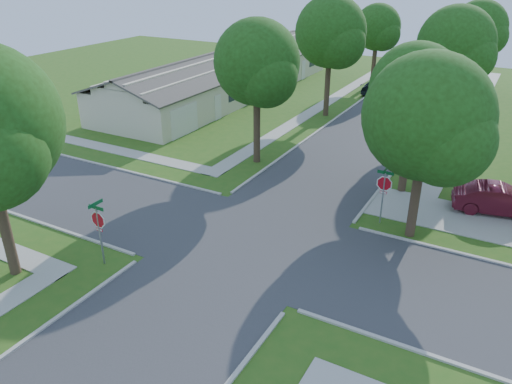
{
  "coord_description": "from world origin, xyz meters",
  "views": [
    {
      "loc": [
        9.88,
        -17.48,
        12.03
      ],
      "look_at": [
        -0.83,
        1.89,
        1.6
      ],
      "focal_mm": 35.0,
      "sensor_mm": 36.0,
      "label": 1
    }
  ],
  "objects_px": {
    "tree_w_far": "(378,29)",
    "tree_e_near": "(416,93)",
    "stop_sign_ne": "(384,186)",
    "tree_e_far": "(479,30)",
    "car_curb_east": "(456,80)",
    "tree_w_mid": "(331,35)",
    "stop_sign_sw": "(98,222)",
    "house_nw_far": "(268,63)",
    "car_driveway": "(500,200)",
    "tree_ne_corner": "(428,123)",
    "house_nw_near": "(173,97)",
    "tree_e_mid": "(456,48)",
    "car_curb_west": "(376,87)",
    "tree_w_near": "(258,66)"
  },
  "relations": [
    {
      "from": "stop_sign_sw",
      "to": "house_nw_near",
      "type": "xyz_separation_m",
      "value": [
        -11.29,
        19.7,
        -0.51
      ]
    },
    {
      "from": "tree_e_far",
      "to": "car_curb_east",
      "type": "relative_size",
      "value": 1.81
    },
    {
      "from": "tree_e_mid",
      "to": "car_driveway",
      "type": "distance_m",
      "value": 14.37
    },
    {
      "from": "tree_w_near",
      "to": "tree_ne_corner",
      "type": "xyz_separation_m",
      "value": [
        11.0,
        -4.8,
        -0.52
      ]
    },
    {
      "from": "tree_w_near",
      "to": "tree_e_near",
      "type": "bearing_deg",
      "value": -0.0
    },
    {
      "from": "tree_w_near",
      "to": "tree_w_mid",
      "type": "bearing_deg",
      "value": 89.98
    },
    {
      "from": "stop_sign_ne",
      "to": "tree_w_near",
      "type": "height_order",
      "value": "tree_w_near"
    },
    {
      "from": "tree_e_mid",
      "to": "tree_w_far",
      "type": "bearing_deg",
      "value": 125.9
    },
    {
      "from": "tree_w_mid",
      "to": "house_nw_near",
      "type": "xyz_separation_m",
      "value": [
        -11.35,
        -6.01,
        -4.97
      ]
    },
    {
      "from": "tree_w_mid",
      "to": "tree_w_near",
      "type": "bearing_deg",
      "value": -90.02
    },
    {
      "from": "tree_e_far",
      "to": "car_curb_west",
      "type": "xyz_separation_m",
      "value": [
        -7.95,
        -3.77,
        -5.34
      ]
    },
    {
      "from": "tree_w_mid",
      "to": "car_curb_east",
      "type": "distance_m",
      "value": 18.04
    },
    {
      "from": "tree_w_far",
      "to": "tree_e_near",
      "type": "bearing_deg",
      "value": -69.39
    },
    {
      "from": "tree_e_near",
      "to": "house_nw_near",
      "type": "relative_size",
      "value": 0.61
    },
    {
      "from": "car_curb_east",
      "to": "car_driveway",
      "type": "bearing_deg",
      "value": -79.26
    },
    {
      "from": "car_driveway",
      "to": "car_curb_west",
      "type": "bearing_deg",
      "value": 19.32
    },
    {
      "from": "car_curb_east",
      "to": "tree_w_far",
      "type": "bearing_deg",
      "value": -166.73
    },
    {
      "from": "stop_sign_ne",
      "to": "tree_w_mid",
      "type": "relative_size",
      "value": 0.31
    },
    {
      "from": "tree_e_near",
      "to": "car_driveway",
      "type": "distance_m",
      "value": 6.98
    },
    {
      "from": "tree_e_near",
      "to": "house_nw_near",
      "type": "distance_m",
      "value": 21.98
    },
    {
      "from": "tree_e_far",
      "to": "tree_ne_corner",
      "type": "height_order",
      "value": "tree_e_far"
    },
    {
      "from": "stop_sign_ne",
      "to": "car_curb_west",
      "type": "relative_size",
      "value": 0.68
    },
    {
      "from": "car_curb_east",
      "to": "car_curb_west",
      "type": "distance_m",
      "value": 8.77
    },
    {
      "from": "tree_e_mid",
      "to": "house_nw_near",
      "type": "xyz_separation_m",
      "value": [
        -20.75,
        -6.01,
        -4.74
      ]
    },
    {
      "from": "car_curb_east",
      "to": "stop_sign_sw",
      "type": "bearing_deg",
      "value": -103.53
    },
    {
      "from": "tree_e_far",
      "to": "tree_w_near",
      "type": "xyz_separation_m",
      "value": [
        -9.4,
        -25.0,
        0.14
      ]
    },
    {
      "from": "tree_e_far",
      "to": "house_nw_far",
      "type": "relative_size",
      "value": 0.64
    },
    {
      "from": "car_driveway",
      "to": "car_curb_west",
      "type": "distance_m",
      "value": 25.12
    },
    {
      "from": "tree_ne_corner",
      "to": "tree_e_far",
      "type": "bearing_deg",
      "value": 93.09
    },
    {
      "from": "tree_w_near",
      "to": "car_driveway",
      "type": "xyz_separation_m",
      "value": [
        14.38,
        -0.31,
        -5.36
      ]
    },
    {
      "from": "tree_w_mid",
      "to": "car_curb_west",
      "type": "height_order",
      "value": "tree_w_mid"
    },
    {
      "from": "tree_e_near",
      "to": "tree_ne_corner",
      "type": "xyz_separation_m",
      "value": [
        1.61,
        -4.8,
        -0.05
      ]
    },
    {
      "from": "tree_w_far",
      "to": "car_curb_east",
      "type": "xyz_separation_m",
      "value": [
        7.85,
        2.23,
        -4.68
      ]
    },
    {
      "from": "tree_w_near",
      "to": "house_nw_far",
      "type": "height_order",
      "value": "tree_w_near"
    },
    {
      "from": "tree_w_mid",
      "to": "house_nw_far",
      "type": "bearing_deg",
      "value": 135.93
    },
    {
      "from": "car_driveway",
      "to": "tree_e_mid",
      "type": "bearing_deg",
      "value": 10.36
    },
    {
      "from": "stop_sign_sw",
      "to": "house_nw_near",
      "type": "height_order",
      "value": "house_nw_near"
    },
    {
      "from": "tree_w_far",
      "to": "tree_ne_corner",
      "type": "xyz_separation_m",
      "value": [
        11.01,
        -29.8,
        0.09
      ]
    },
    {
      "from": "car_driveway",
      "to": "stop_sign_ne",
      "type": "bearing_deg",
      "value": 116.81
    },
    {
      "from": "stop_sign_ne",
      "to": "stop_sign_sw",
      "type": "bearing_deg",
      "value": -135.0
    },
    {
      "from": "house_nw_far",
      "to": "car_curb_east",
      "type": "bearing_deg",
      "value": 12.47
    },
    {
      "from": "tree_w_mid",
      "to": "tree_ne_corner",
      "type": "bearing_deg",
      "value": -56.78
    },
    {
      "from": "tree_ne_corner",
      "to": "house_nw_far",
      "type": "bearing_deg",
      "value": 128.81
    },
    {
      "from": "stop_sign_ne",
      "to": "tree_w_far",
      "type": "xyz_separation_m",
      "value": [
        -9.35,
        29.31,
        3.48
      ]
    },
    {
      "from": "stop_sign_ne",
      "to": "tree_w_far",
      "type": "bearing_deg",
      "value": 107.7
    },
    {
      "from": "house_nw_near",
      "to": "house_nw_far",
      "type": "bearing_deg",
      "value": 90.0
    },
    {
      "from": "stop_sign_ne",
      "to": "tree_e_near",
      "type": "height_order",
      "value": "tree_e_near"
    },
    {
      "from": "stop_sign_sw",
      "to": "car_driveway",
      "type": "height_order",
      "value": "stop_sign_sw"
    },
    {
      "from": "stop_sign_ne",
      "to": "house_nw_far",
      "type": "relative_size",
      "value": 0.22
    },
    {
      "from": "tree_e_near",
      "to": "stop_sign_sw",
      "type": "bearing_deg",
      "value": -124.59
    }
  ]
}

